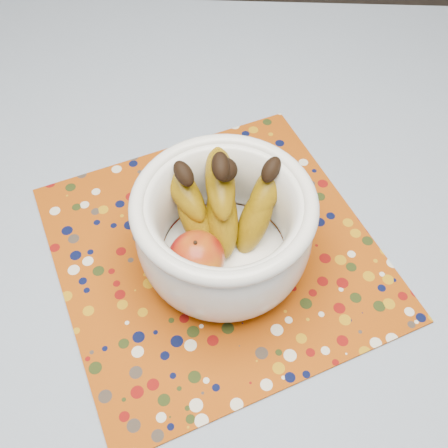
% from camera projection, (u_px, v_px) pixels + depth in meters
% --- Properties ---
extents(table, '(1.20, 1.20, 0.75)m').
position_uv_depth(table, '(216.00, 287.00, 0.82)').
color(table, brown).
rests_on(table, ground).
extents(tablecloth, '(1.32, 1.32, 0.01)m').
position_uv_depth(tablecloth, '(215.00, 259.00, 0.75)').
color(tablecloth, slate).
rests_on(tablecloth, table).
extents(placemat, '(0.58, 0.58, 0.00)m').
position_uv_depth(placemat, '(216.00, 251.00, 0.75)').
color(placemat, '#943C08').
rests_on(placemat, tablecloth).
extents(fruit_bowl, '(0.25, 0.24, 0.17)m').
position_uv_depth(fruit_bowl, '(224.00, 222.00, 0.69)').
color(fruit_bowl, white).
rests_on(fruit_bowl, placemat).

